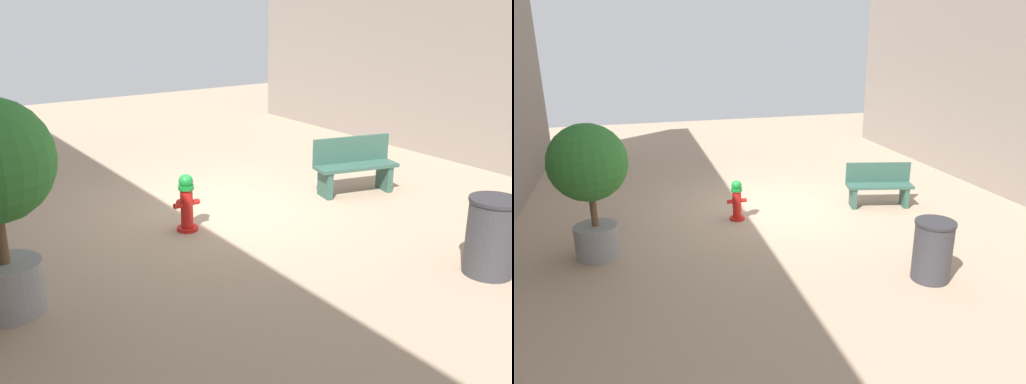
% 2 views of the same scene
% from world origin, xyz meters
% --- Properties ---
extents(ground_plane, '(23.40, 23.40, 0.00)m').
position_xyz_m(ground_plane, '(0.00, 0.00, 0.00)').
color(ground_plane, tan).
extents(fire_hydrant, '(0.40, 0.37, 0.84)m').
position_xyz_m(fire_hydrant, '(0.95, 0.50, 0.42)').
color(fire_hydrant, red).
rests_on(fire_hydrant, ground_plane).
extents(bench_near, '(1.49, 0.76, 0.95)m').
position_xyz_m(bench_near, '(-2.24, 0.55, 0.48)').
color(bench_near, '#33594C').
rests_on(bench_near, ground_plane).
extents(planter_tree, '(1.26, 1.26, 2.29)m').
position_xyz_m(planter_tree, '(3.60, 1.52, 1.48)').
color(planter_tree, gray).
rests_on(planter_tree, ground_plane).
extents(trash_bin, '(0.61, 0.61, 0.95)m').
position_xyz_m(trash_bin, '(-1.38, 3.80, 0.48)').
color(trash_bin, '#38383D').
rests_on(trash_bin, ground_plane).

